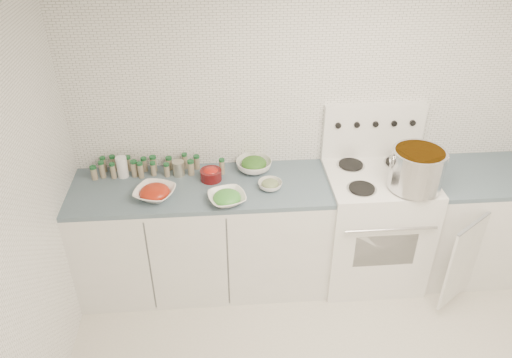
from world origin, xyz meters
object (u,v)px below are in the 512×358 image
Objects in this scene: stock_pot at (417,168)px; bowl_tomato at (155,192)px; bowl_snowpea at (227,198)px; stove at (372,222)px.

bowl_tomato is (-1.79, 0.07, -0.16)m from stock_pot.
stock_pot reaches higher than bowl_snowpea.
bowl_tomato is 1.12× the size of bowl_snowpea.
bowl_tomato is at bearing -176.18° from stove.
stock_pot is 1.80m from bowl_tomato.
stock_pot is (0.18, -0.18, 0.60)m from stove.
stock_pot reaches higher than bowl_tomato.
stove reaches higher than stock_pot.
stock_pot is 1.31m from bowl_snowpea.
bowl_snowpea is at bearing -178.92° from stock_pot.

